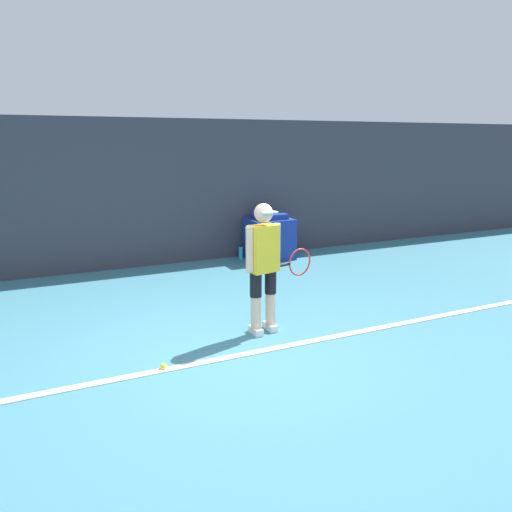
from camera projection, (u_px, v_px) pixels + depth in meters
The scene contains 7 objects.
ground_plane at pixel (235, 358), 5.28m from camera, with size 24.00×24.00×0.00m, color teal.
back_wall at pixel (138, 194), 8.85m from camera, with size 24.00×0.10×2.64m.
court_baseline at pixel (234, 356), 5.30m from camera, with size 21.60×0.10×0.01m.
tennis_player at pixel (264, 263), 5.82m from camera, with size 0.97×0.33×1.55m.
tennis_ball at pixel (163, 366), 5.00m from camera, with size 0.07×0.07×0.07m.
covered_chair at pixel (269, 237), 9.65m from camera, with size 0.83×0.71×0.88m.
water_bottle at pixel (241, 253), 9.66m from camera, with size 0.08×0.08×0.26m.
Camera 1 is at (-1.89, -4.52, 2.25)m, focal length 35.00 mm.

